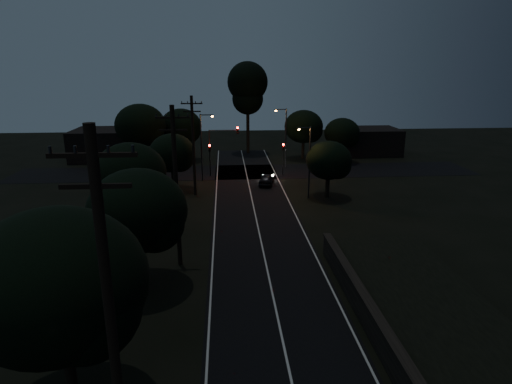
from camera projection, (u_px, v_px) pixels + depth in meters
road_surface at (251, 196)px, 45.87m from camera, size 60.00×70.00×0.03m
retaining_wall at (460, 359)px, 19.34m from camera, size 6.93×26.00×1.60m
utility_pole_near at (111, 328)px, 12.00m from camera, size 2.20×0.30×12.00m
utility_pole_mid at (176, 185)px, 28.41m from camera, size 2.20×0.30×11.00m
utility_pole_far at (193, 144)px, 44.75m from camera, size 2.20×0.30×10.50m
tree_left_a at (63, 288)px, 15.72m from camera, size 6.69×6.69×8.46m
tree_left_b at (141, 213)px, 25.53m from camera, size 5.95×5.95×7.57m
tree_left_c at (133, 175)px, 34.95m from camera, size 5.89×5.89×7.44m
tree_left_d at (174, 154)px, 46.79m from camera, size 5.00×5.00×6.34m
tree_far_nw at (182, 127)px, 61.82m from camera, size 5.97×5.97×7.56m
tree_far_w at (142, 126)px, 57.43m from camera, size 6.74×6.74×8.60m
tree_far_ne at (305, 127)px, 63.16m from camera, size 5.71×5.71×7.23m
tree_far_e at (343, 134)px, 60.81m from camera, size 5.01×5.01×6.36m
tree_right_a at (330, 161)px, 44.19m from camera, size 4.73×4.73×6.01m
tall_pine at (248, 88)px, 65.92m from camera, size 6.22×6.22×14.15m
building_left at (109, 144)px, 63.82m from camera, size 10.00×8.00×4.40m
building_right at (368, 141)px, 67.66m from camera, size 9.00×7.00×4.00m
signal_left at (210, 154)px, 53.23m from camera, size 0.28×0.35×4.10m
signal_right at (283, 153)px, 53.89m from camera, size 0.28×0.35×4.10m
signal_mast at (223, 142)px, 52.93m from camera, size 3.70×0.35×6.25m
streetlight_a at (203, 143)px, 50.78m from camera, size 1.66×0.26×8.00m
streetlight_b at (284, 134)px, 57.27m from camera, size 1.66×0.26×8.00m
streetlight_c at (308, 157)px, 43.99m from camera, size 1.46×0.26×7.50m
car at (266, 179)px, 50.04m from camera, size 2.25×4.05×1.30m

